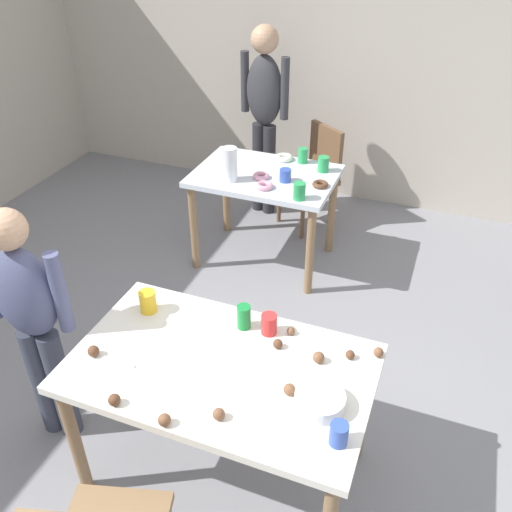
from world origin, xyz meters
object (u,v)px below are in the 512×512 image
at_px(mixing_bowl, 320,401).
at_px(chair_far_table, 315,171).
at_px(person_adult_far, 264,106).
at_px(soda_can, 244,317).
at_px(pitcher_far, 230,164).
at_px(dining_table_far, 265,188).
at_px(dining_table_near, 221,380).
at_px(person_girl_near, 31,314).

bearing_deg(mixing_bowl, chair_far_table, 106.06).
xyz_separation_m(person_adult_far, soda_can, (0.79, -2.38, -0.17)).
height_order(soda_can, pitcher_far, pitcher_far).
xyz_separation_m(dining_table_far, mixing_bowl, (0.96, -1.96, 0.15)).
distance_m(chair_far_table, pitcher_far, 1.05).
relative_size(dining_table_near, person_adult_far, 0.82).
xyz_separation_m(person_girl_near, mixing_bowl, (1.41, 0.01, -0.03)).
xyz_separation_m(chair_far_table, person_girl_near, (-0.64, -2.68, 0.32)).
bearing_deg(person_girl_near, dining_table_near, 4.76).
bearing_deg(dining_table_near, pitcher_far, 112.06).
height_order(person_girl_near, soda_can, person_girl_near).
xyz_separation_m(person_adult_far, pitcher_far, (0.10, -0.95, -0.11)).
xyz_separation_m(chair_far_table, soda_can, (0.30, -2.33, 0.31)).
xyz_separation_m(chair_far_table, mixing_bowl, (0.77, -2.66, 0.28)).
distance_m(dining_table_far, pitcher_far, 0.36).
bearing_deg(chair_far_table, dining_table_near, -83.43).
bearing_deg(mixing_bowl, dining_table_far, 116.19).
bearing_deg(mixing_bowl, person_girl_near, -179.45).
distance_m(person_adult_far, pitcher_far, 0.96).
height_order(dining_table_far, chair_far_table, chair_far_table).
height_order(dining_table_near, dining_table_far, same).
relative_size(mixing_bowl, pitcher_far, 0.83).
bearing_deg(dining_table_far, chair_far_table, 74.44).
distance_m(chair_far_table, soda_can, 2.37).
bearing_deg(person_girl_near, pitcher_far, 81.79).
bearing_deg(person_adult_far, chair_far_table, -5.72).
xyz_separation_m(soda_can, pitcher_far, (-0.69, 1.43, 0.06)).
bearing_deg(soda_can, person_adult_far, 108.29).
distance_m(dining_table_near, soda_can, 0.31).
xyz_separation_m(dining_table_near, soda_can, (0.00, 0.27, 0.15)).
height_order(dining_table_near, pitcher_far, pitcher_far).
bearing_deg(pitcher_far, soda_can, -64.21).
bearing_deg(chair_far_table, soda_can, -82.63).
xyz_separation_m(chair_far_table, person_adult_far, (-0.48, 0.05, 0.49)).
distance_m(person_girl_near, mixing_bowl, 1.41).
xyz_separation_m(dining_table_far, chair_far_table, (0.20, 0.71, -0.14)).
xyz_separation_m(mixing_bowl, pitcher_far, (-1.16, 1.76, 0.09)).
height_order(dining_table_far, mixing_bowl, mixing_bowl).
bearing_deg(person_adult_far, dining_table_far, -69.12).
bearing_deg(dining_table_near, dining_table_far, 104.68).
relative_size(person_girl_near, mixing_bowl, 6.69).
distance_m(chair_far_table, person_girl_near, 2.77).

